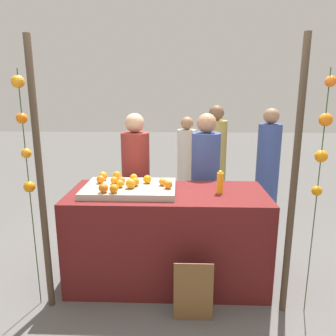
% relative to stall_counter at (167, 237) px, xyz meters
% --- Properties ---
extents(ground_plane, '(24.00, 24.00, 0.00)m').
position_rel_stall_counter_xyz_m(ground_plane, '(0.00, 0.00, -0.46)').
color(ground_plane, '#565451').
extents(stall_counter, '(1.90, 0.81, 0.93)m').
position_rel_stall_counter_xyz_m(stall_counter, '(0.00, 0.00, 0.00)').
color(stall_counter, '#5B1919').
rests_on(stall_counter, ground_plane).
extents(orange_tray, '(0.87, 0.59, 0.06)m').
position_rel_stall_counter_xyz_m(orange_tray, '(-0.36, -0.00, 0.49)').
color(orange_tray, '#B2AD99').
rests_on(orange_tray, stall_counter).
extents(orange_0, '(0.09, 0.09, 0.09)m').
position_rel_stall_counter_xyz_m(orange_0, '(-0.34, -0.09, 0.57)').
color(orange_0, orange).
rests_on(orange_0, orange_tray).
extents(orange_1, '(0.08, 0.08, 0.08)m').
position_rel_stall_counter_xyz_m(orange_1, '(-0.31, -0.01, 0.57)').
color(orange_1, orange).
rests_on(orange_1, orange_tray).
extents(orange_2, '(0.08, 0.08, 0.08)m').
position_rel_stall_counter_xyz_m(orange_2, '(-0.66, 0.06, 0.57)').
color(orange_2, orange).
rests_on(orange_2, orange_tray).
extents(orange_3, '(0.07, 0.07, 0.07)m').
position_rel_stall_counter_xyz_m(orange_3, '(-0.52, 0.05, 0.56)').
color(orange_3, orange).
rests_on(orange_3, orange_tray).
extents(orange_4, '(0.08, 0.08, 0.08)m').
position_rel_stall_counter_xyz_m(orange_4, '(-0.53, 0.23, 0.57)').
color(orange_4, orange).
rests_on(orange_4, orange_tray).
extents(orange_5, '(0.07, 0.07, 0.07)m').
position_rel_stall_counter_xyz_m(orange_5, '(-0.35, 0.16, 0.56)').
color(orange_5, orange).
rests_on(orange_5, orange_tray).
extents(orange_6, '(0.08, 0.08, 0.08)m').
position_rel_stall_counter_xyz_m(orange_6, '(0.01, -0.09, 0.57)').
color(orange_6, orange).
rests_on(orange_6, orange_tray).
extents(orange_7, '(0.07, 0.07, 0.07)m').
position_rel_stall_counter_xyz_m(orange_7, '(-0.05, 0.01, 0.56)').
color(orange_7, orange).
rests_on(orange_7, orange_tray).
extents(orange_8, '(0.09, 0.09, 0.09)m').
position_rel_stall_counter_xyz_m(orange_8, '(-0.66, 0.18, 0.57)').
color(orange_8, orange).
rests_on(orange_8, orange_tray).
extents(orange_9, '(0.07, 0.07, 0.07)m').
position_rel_stall_counter_xyz_m(orange_9, '(-0.45, -0.06, 0.56)').
color(orange_9, orange).
rests_on(orange_9, orange_tray).
extents(orange_10, '(0.08, 0.08, 0.08)m').
position_rel_stall_counter_xyz_m(orange_10, '(-0.47, -0.24, 0.56)').
color(orange_10, orange).
rests_on(orange_10, orange_tray).
extents(orange_11, '(0.09, 0.09, 0.09)m').
position_rel_stall_counter_xyz_m(orange_11, '(-0.56, -0.23, 0.57)').
color(orange_11, orange).
rests_on(orange_11, orange_tray).
extents(orange_12, '(0.08, 0.08, 0.08)m').
position_rel_stall_counter_xyz_m(orange_12, '(-0.20, 0.09, 0.57)').
color(orange_12, orange).
rests_on(orange_12, orange_tray).
extents(orange_13, '(0.07, 0.07, 0.07)m').
position_rel_stall_counter_xyz_m(orange_13, '(-0.45, 0.04, 0.56)').
color(orange_13, orange).
rests_on(orange_13, orange_tray).
extents(juice_bottle, '(0.06, 0.06, 0.22)m').
position_rel_stall_counter_xyz_m(juice_bottle, '(0.50, -0.02, 0.57)').
color(juice_bottle, orange).
rests_on(juice_bottle, stall_counter).
extents(chalkboard_sign, '(0.33, 0.03, 0.53)m').
position_rel_stall_counter_xyz_m(chalkboard_sign, '(0.24, -0.60, -0.21)').
color(chalkboard_sign, brown).
rests_on(chalkboard_sign, ground_plane).
extents(vendor_left, '(0.33, 0.33, 1.63)m').
position_rel_stall_counter_xyz_m(vendor_left, '(-0.40, 0.71, 0.29)').
color(vendor_left, maroon).
rests_on(vendor_left, ground_plane).
extents(vendor_right, '(0.33, 0.33, 1.63)m').
position_rel_stall_counter_xyz_m(vendor_right, '(0.42, 0.68, 0.30)').
color(vendor_right, '#384C8C').
rests_on(vendor_right, ground_plane).
extents(crowd_person_0, '(0.33, 0.33, 1.67)m').
position_rel_stall_counter_xyz_m(crowd_person_0, '(0.65, 1.88, 0.31)').
color(crowd_person_0, tan).
rests_on(crowd_person_0, ground_plane).
extents(crowd_person_1, '(0.33, 0.33, 1.64)m').
position_rel_stall_counter_xyz_m(crowd_person_1, '(1.40, 1.67, 0.30)').
color(crowd_person_1, '#384C8C').
rests_on(crowd_person_1, ground_plane).
extents(crowd_person_2, '(0.30, 0.30, 1.48)m').
position_rel_stall_counter_xyz_m(crowd_person_2, '(0.23, 2.12, 0.22)').
color(crowd_person_2, beige).
rests_on(crowd_person_2, ground_plane).
extents(canopy_post_left, '(0.06, 0.06, 2.29)m').
position_rel_stall_counter_xyz_m(canopy_post_left, '(-1.03, -0.45, 0.68)').
color(canopy_post_left, '#473828').
rests_on(canopy_post_left, ground_plane).
extents(canopy_post_right, '(0.06, 0.06, 2.29)m').
position_rel_stall_counter_xyz_m(canopy_post_right, '(1.03, -0.45, 0.68)').
color(canopy_post_right, '#473828').
rests_on(canopy_post_right, ground_plane).
extents(garland_strand_left, '(0.11, 0.11, 2.04)m').
position_rel_stall_counter_xyz_m(garland_strand_left, '(-1.14, -0.43, 1.07)').
color(garland_strand_left, '#2D4C23').
rests_on(garland_strand_left, ground_plane).
extents(garland_strand_right, '(0.10, 0.10, 2.04)m').
position_rel_stall_counter_xyz_m(garland_strand_right, '(1.21, -0.47, 1.05)').
color(garland_strand_right, '#2D4C23').
rests_on(garland_strand_right, ground_plane).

